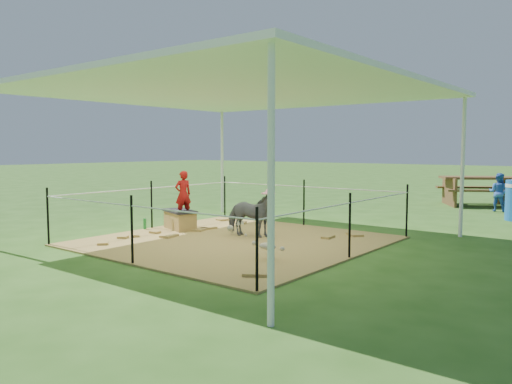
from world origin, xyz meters
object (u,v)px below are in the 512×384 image
Objects in this scene: straw_bale at (180,221)px; picnic_table_near at (478,191)px; pony at (250,215)px; green_bottle at (145,224)px; woman at (183,189)px; distant_person at (498,192)px; foal at (267,244)px.

straw_bale is 0.38× the size of picnic_table_near.
picnic_table_near is (1.88, 8.23, -0.02)m from pony.
pony is at bearing 15.83° from green_bottle.
woman reaches higher than green_bottle.
woman is 8.46m from distant_person.
distant_person is (2.67, 7.13, 0.07)m from pony.
woman reaches higher than foal.
foal is at bearing -20.41° from straw_bale.
straw_bale is 0.65m from woman.
distant_person is (4.89, 7.76, 0.37)m from green_bottle.
green_bottle is 0.22× the size of pony.
straw_bale is 3.27m from foal.
picnic_table_near is (4.10, 8.86, 0.28)m from green_bottle.
straw_bale is 9.13m from picnic_table_near.
picnic_table_near is at bearing 76.60° from foal.
pony reaches higher than foal.
green_bottle is at bearing 63.28° from distant_person.
pony is at bearing 116.50° from woman.
foal is (3.61, -0.69, 0.12)m from green_bottle.
pony is (1.57, 0.18, -0.41)m from woman.
green_bottle is at bearing 91.35° from pony.
foal is at bearing 86.91° from distant_person.
green_bottle is at bearing 158.69° from foal.
distant_person is at bearing 70.91° from foal.
foal is at bearing -10.81° from green_bottle.
picnic_table_near is at bearing 177.67° from woman.
green_bottle is 0.11× the size of picnic_table_near.
pony reaches higher than green_bottle.
woman is 9.09m from picnic_table_near.
distant_person is (4.34, 7.31, 0.30)m from straw_bale.
pony is (1.67, 0.18, 0.24)m from straw_bale.
foal is 0.80× the size of distant_person.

